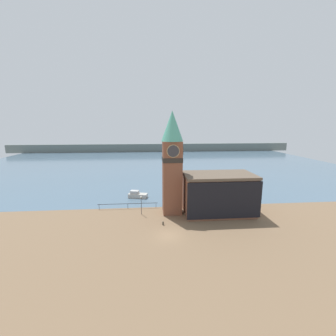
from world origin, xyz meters
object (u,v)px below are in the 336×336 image
pier_building (218,194)px  boat_near (137,195)px  mooring_bollard_near (163,223)px  lamp_post (141,202)px  clock_tower (172,160)px

pier_building → boat_near: (-16.46, 11.01, -3.35)m
mooring_bollard_near → lamp_post: lamp_post is taller
boat_near → mooring_bollard_near: 16.40m
pier_building → mooring_bollard_near: bearing=-158.0°
pier_building → boat_near: pier_building is taller
boat_near → mooring_bollard_near: boat_near is taller
mooring_bollard_near → clock_tower: bearing=68.9°
boat_near → mooring_bollard_near: bearing=-57.5°
boat_near → lamp_post: 10.73m
clock_tower → pier_building: size_ratio=1.45×
lamp_post → boat_near: bearing=97.1°
clock_tower → lamp_post: size_ratio=5.35×
lamp_post → clock_tower: bearing=5.0°
boat_near → mooring_bollard_near: size_ratio=7.37×
clock_tower → boat_near: bearing=126.7°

